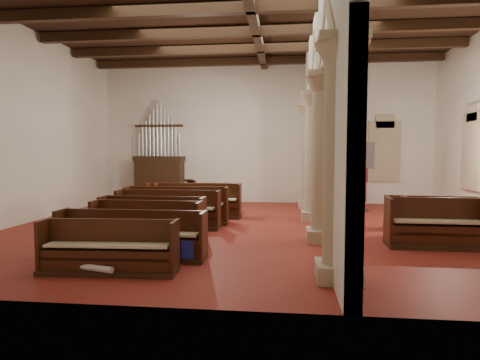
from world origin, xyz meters
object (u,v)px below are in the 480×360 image
Objects in this scene: processional_banner at (365,188)px; nave_pew_0 at (109,255)px; lectern at (191,194)px; pipe_organ at (160,171)px; aisle_pew_0 at (435,231)px.

processional_banner is 10.37m from nave_pew_0.
nave_pew_0 is at bearing -71.77° from lectern.
pipe_organ is at bearing -175.13° from processional_banner.
pipe_organ is at bearing 141.32° from aisle_pew_0.
nave_pew_0 is (0.76, -9.55, -0.12)m from lectern.
lectern is at bearing -17.66° from pipe_organ.
pipe_organ is 4.13× the size of lectern.
processional_banner reaches higher than aisle_pew_0.
processional_banner is at bearing 3.95° from lectern.
pipe_organ is at bearing 176.01° from lectern.
processional_banner is at bearing 51.02° from nave_pew_0.
pipe_organ reaches higher than nave_pew_0.
aisle_pew_0 is at bearing -69.25° from processional_banner.
pipe_organ is 10.32m from nave_pew_0.
processional_banner is 1.09× the size of nave_pew_0.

